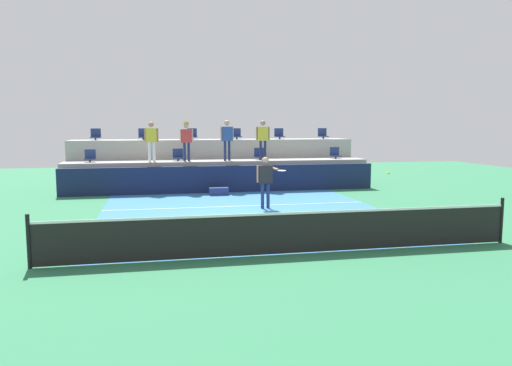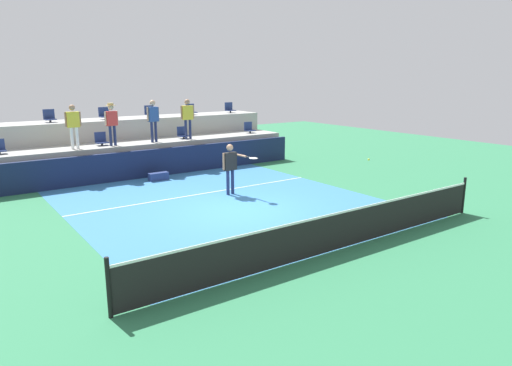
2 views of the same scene
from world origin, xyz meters
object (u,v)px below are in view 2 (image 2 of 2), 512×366
at_px(stadium_chair_upper_mid_left, 104,114).
at_px(spectator_leaning_on_rail, 188,115).
at_px(tennis_player, 231,164).
at_px(stadium_chair_upper_mid_right, 150,112).
at_px(spectator_with_hat, 112,120).
at_px(stadium_chair_upper_far_right, 230,108).
at_px(spectator_in_grey, 73,123).
at_px(stadium_chair_lower_far_right, 249,128).
at_px(equipment_bag, 158,177).
at_px(stadium_chair_upper_left, 50,117).
at_px(stadium_chair_upper_right, 191,110).
at_px(stadium_chair_lower_right, 183,134).
at_px(stadium_chair_lower_left, 101,140).
at_px(tennis_ball, 369,160).
at_px(spectator_in_white, 153,117).

height_order(stadium_chair_upper_mid_left, spectator_leaning_on_rail, spectator_leaning_on_rail).
xyz_separation_m(tennis_player, spectator_leaning_on_rail, (1.03, 5.09, 1.24)).
bearing_deg(stadium_chair_upper_mid_right, spectator_with_hat, -138.81).
bearing_deg(stadium_chair_upper_mid_right, stadium_chair_upper_far_right, 0.00).
bearing_deg(spectator_in_grey, stadium_chair_lower_far_right, 2.68).
height_order(spectator_in_grey, equipment_bag, spectator_in_grey).
height_order(stadium_chair_upper_far_right, tennis_player, stadium_chair_upper_far_right).
xyz_separation_m(stadium_chair_upper_left, stadium_chair_upper_mid_left, (2.22, 0.00, 0.00)).
xyz_separation_m(stadium_chair_upper_right, equipment_bag, (-3.45, -3.80, -2.16)).
bearing_deg(spectator_in_grey, stadium_chair_lower_right, 4.70).
bearing_deg(stadium_chair_upper_mid_right, stadium_chair_lower_left, -147.65).
height_order(stadium_chair_upper_mid_left, spectator_in_grey, spectator_in_grey).
xyz_separation_m(tennis_player, spectator_in_grey, (-3.70, 5.09, 1.19)).
height_order(stadium_chair_upper_left, stadium_chair_upper_mid_right, same).
bearing_deg(spectator_in_grey, tennis_player, -54.02).
height_order(stadium_chair_upper_mid_right, tennis_ball, stadium_chair_upper_mid_right).
distance_m(stadium_chair_lower_left, spectator_in_white, 2.26).
xyz_separation_m(stadium_chair_upper_left, spectator_with_hat, (1.81, -2.18, -0.06)).
relative_size(stadium_chair_lower_left, spectator_leaning_on_rail, 0.30).
distance_m(stadium_chair_upper_left, tennis_ball, 12.87).
distance_m(stadium_chair_lower_left, stadium_chair_upper_far_right, 7.41).
xyz_separation_m(stadium_chair_upper_left, stadium_chair_upper_far_right, (8.60, 0.00, 0.00)).
bearing_deg(stadium_chair_lower_right, tennis_ball, -80.74).
xyz_separation_m(stadium_chair_upper_far_right, tennis_player, (-4.54, -7.28, -1.26)).
height_order(stadium_chair_upper_mid_left, tennis_player, stadium_chair_upper_mid_left).
bearing_deg(tennis_player, stadium_chair_upper_mid_right, 88.12).
height_order(stadium_chair_lower_right, stadium_chair_upper_mid_left, stadium_chair_upper_mid_left).
bearing_deg(spectator_with_hat, stadium_chair_lower_right, 6.79).
height_order(stadium_chair_lower_far_right, spectator_leaning_on_rail, spectator_leaning_on_rail).
distance_m(stadium_chair_lower_right, stadium_chair_upper_mid_left, 3.44).
distance_m(stadium_chair_upper_left, stadium_chair_upper_far_right, 8.60).
relative_size(stadium_chair_lower_right, tennis_player, 0.30).
xyz_separation_m(stadium_chair_upper_mid_left, spectator_leaning_on_rail, (2.88, -2.18, -0.02)).
bearing_deg(spectator_leaning_on_rail, stadium_chair_lower_right, 99.99).
height_order(tennis_player, spectator_in_grey, spectator_in_grey).
height_order(stadium_chair_lower_right, stadium_chair_upper_left, stadium_chair_upper_left).
xyz_separation_m(stadium_chair_lower_far_right, tennis_ball, (-2.03, -9.25, 0.04)).
distance_m(stadium_chair_lower_left, tennis_ball, 10.56).
relative_size(tennis_player, tennis_ball, 25.31).
distance_m(stadium_chair_lower_far_right, spectator_leaning_on_rail, 3.59).
xyz_separation_m(stadium_chair_lower_right, stadium_chair_upper_right, (1.36, 1.80, 0.85)).
relative_size(stadium_chair_lower_left, spectator_in_grey, 0.31).
height_order(stadium_chair_upper_left, stadium_chair_upper_mid_left, same).
xyz_separation_m(spectator_in_white, spectator_leaning_on_rail, (1.57, -0.00, -0.00)).
bearing_deg(spectator_in_white, spectator_in_grey, -180.00).
relative_size(stadium_chair_upper_mid_right, spectator_with_hat, 0.31).
xyz_separation_m(stadium_chair_lower_right, equipment_bag, (-2.09, -2.00, -1.31)).
distance_m(stadium_chair_upper_mid_left, equipment_bag, 4.44).
bearing_deg(spectator_in_grey, spectator_with_hat, 0.00).
relative_size(tennis_player, spectator_with_hat, 1.04).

